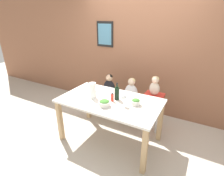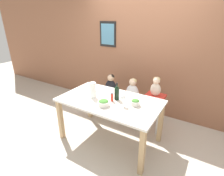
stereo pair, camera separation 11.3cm
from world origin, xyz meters
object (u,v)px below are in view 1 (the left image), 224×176
at_px(chair_far_center, 131,104).
at_px(wine_glass_near, 123,97).
at_px(person_child_center, 131,90).
at_px(person_child_left, 109,86).
at_px(dinner_plate_back_left, 96,89).
at_px(chair_far_left, 109,99).
at_px(salad_bowl_large, 104,103).
at_px(chair_right_highchair, 153,102).
at_px(wine_bottle, 117,93).
at_px(paper_towel_roll, 93,90).
at_px(salad_bowl_small, 136,102).
at_px(dinner_plate_front_left, 74,98).
at_px(person_baby_right, 155,85).

height_order(chair_far_center, wine_glass_near, wine_glass_near).
distance_m(person_child_center, wine_glass_near, 0.81).
distance_m(person_child_left, dinner_plate_back_left, 0.46).
bearing_deg(chair_far_left, person_child_center, 0.09).
bearing_deg(salad_bowl_large, chair_right_highchair, 61.53).
bearing_deg(wine_bottle, person_child_center, 90.93).
xyz_separation_m(person_child_left, wine_glass_near, (0.68, -0.76, 0.21)).
distance_m(chair_far_center, paper_towel_roll, 0.98).
bearing_deg(wine_glass_near, chair_right_highchair, 71.70).
xyz_separation_m(chair_far_left, salad_bowl_small, (0.83, -0.65, 0.43)).
bearing_deg(dinner_plate_front_left, chair_far_left, 81.64).
xyz_separation_m(chair_right_highchair, salad_bowl_small, (-0.10, -0.65, 0.28)).
relative_size(chair_far_left, salad_bowl_small, 3.30).
bearing_deg(salad_bowl_small, salad_bowl_large, -146.72).
distance_m(paper_towel_roll, dinner_plate_back_left, 0.37).
distance_m(paper_towel_roll, salad_bowl_large, 0.35).
distance_m(chair_far_left, salad_bowl_small, 1.14).
xyz_separation_m(wine_glass_near, salad_bowl_large, (-0.24, -0.15, -0.09)).
bearing_deg(dinner_plate_front_left, paper_towel_roll, 33.40).
relative_size(chair_far_center, wine_glass_near, 2.51).
bearing_deg(wine_glass_near, dinner_plate_back_left, 156.03).
xyz_separation_m(chair_far_left, dinner_plate_front_left, (-0.14, -0.93, 0.38)).
xyz_separation_m(paper_towel_roll, salad_bowl_large, (0.31, -0.15, -0.08)).
height_order(chair_far_left, chair_far_center, same).
relative_size(chair_right_highchair, dinner_plate_front_left, 2.94).
height_order(person_child_center, wine_bottle, wine_bottle).
distance_m(chair_right_highchair, dinner_plate_front_left, 1.43).
bearing_deg(chair_far_center, dinner_plate_front_left, -123.73).
distance_m(wine_bottle, wine_glass_near, 0.23).
height_order(paper_towel_roll, salad_bowl_small, paper_towel_roll).
bearing_deg(person_child_center, wine_glass_near, -75.92).
bearing_deg(salad_bowl_small, person_child_center, 118.07).
height_order(chair_far_left, salad_bowl_large, salad_bowl_large).
bearing_deg(dinner_plate_front_left, salad_bowl_small, 16.42).
distance_m(person_child_center, person_baby_right, 0.48).
xyz_separation_m(person_child_center, dinner_plate_back_left, (-0.51, -0.45, 0.08)).
height_order(chair_far_center, dinner_plate_back_left, dinner_plate_back_left).
xyz_separation_m(wine_glass_near, dinner_plate_front_left, (-0.81, -0.17, -0.13)).
xyz_separation_m(chair_far_center, wine_glass_near, (0.19, -0.76, 0.51)).
bearing_deg(salad_bowl_small, wine_bottle, 175.55).
distance_m(person_baby_right, wine_bottle, 0.76).
relative_size(chair_right_highchair, salad_bowl_small, 4.91).
height_order(person_child_center, wine_glass_near, wine_glass_near).
height_order(chair_far_left, person_child_left, person_child_left).
distance_m(person_child_left, person_child_center, 0.49).
distance_m(salad_bowl_small, dinner_plate_front_left, 1.01).
bearing_deg(person_child_left, wine_glass_near, -48.33).
bearing_deg(paper_towel_roll, chair_right_highchair, 43.46).
height_order(chair_far_center, person_baby_right, person_baby_right).
relative_size(chair_far_center, person_child_center, 1.00).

